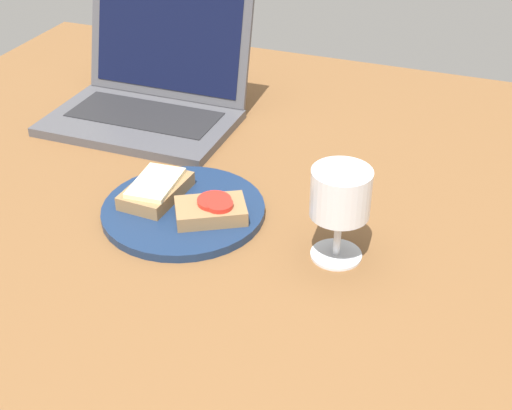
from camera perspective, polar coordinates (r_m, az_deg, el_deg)
The scene contains 6 objects.
wooden_table at distance 103.22cm, azimuth -4.12°, elevation -2.41°, with size 140.00×140.00×3.00cm, color brown.
plate at distance 105.01cm, azimuth -5.82°, elevation -0.43°, with size 23.94×23.94×1.26cm, color navy.
sandwich_with_tomato at distance 101.31cm, azimuth -3.58°, elevation -0.38°, with size 11.82×10.53×2.83cm.
sandwich_with_cheese at distance 106.80cm, azimuth -8.00°, elevation 1.26°, with size 7.61×11.70×2.80cm.
wine_glass at distance 91.39cm, azimuth 6.69°, elevation 0.49°, with size 7.90×7.90×13.22cm.
laptop at distance 132.81cm, azimuth -8.45°, elevation 8.87°, with size 33.04×26.46×22.22cm.
Camera 1 is at (36.83, -75.94, 60.92)cm, focal length 50.00 mm.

